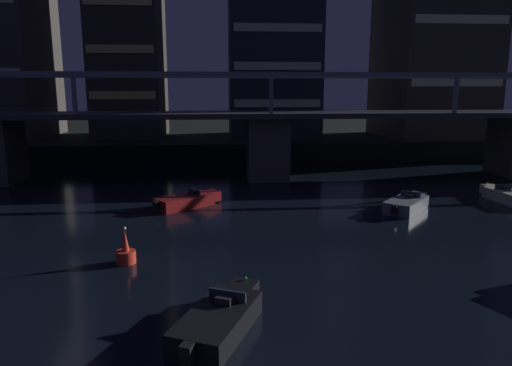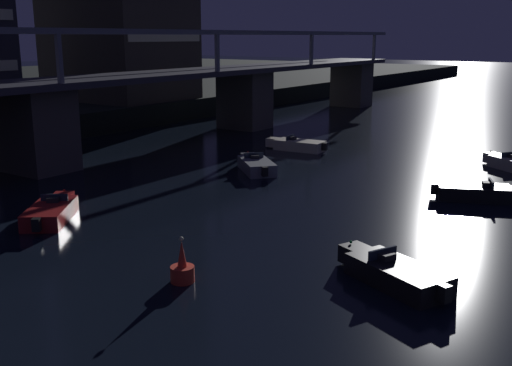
{
  "view_description": "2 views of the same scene",
  "coord_description": "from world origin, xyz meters",
  "px_view_note": "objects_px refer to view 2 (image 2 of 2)",
  "views": [
    {
      "loc": [
        -4.29,
        -2.04,
        7.86
      ],
      "look_at": [
        -2.08,
        25.93,
        2.24
      ],
      "focal_mm": 32.39,
      "sensor_mm": 36.0,
      "label": 1
    },
    {
      "loc": [
        -24.12,
        4.57,
        8.88
      ],
      "look_at": [
        -0.81,
        20.83,
        1.88
      ],
      "focal_mm": 41.95,
      "sensor_mm": 36.0,
      "label": 2
    }
  ],
  "objects_px": {
    "river_bridge": "(35,109)",
    "speedboat_near_center": "(297,145)",
    "speedboat_far_left": "(256,165)",
    "speedboat_near_left": "(394,273)",
    "speedboat_mid_right": "(478,192)",
    "speedboat_near_right": "(52,212)",
    "channel_buoy": "(182,270)"
  },
  "relations": [
    {
      "from": "speedboat_near_left",
      "to": "river_bridge",
      "type": "bearing_deg",
      "value": 80.85
    },
    {
      "from": "speedboat_far_left",
      "to": "channel_buoy",
      "type": "xyz_separation_m",
      "value": [
        -16.9,
        -8.46,
        0.06
      ]
    },
    {
      "from": "river_bridge",
      "to": "speedboat_near_left",
      "type": "bearing_deg",
      "value": -99.15
    },
    {
      "from": "speedboat_near_center",
      "to": "speedboat_far_left",
      "type": "relative_size",
      "value": 1.15
    },
    {
      "from": "speedboat_far_left",
      "to": "channel_buoy",
      "type": "distance_m",
      "value": 18.9
    },
    {
      "from": "speedboat_near_left",
      "to": "speedboat_far_left",
      "type": "xyz_separation_m",
      "value": [
        12.56,
        14.95,
        0.0
      ]
    },
    {
      "from": "speedboat_near_left",
      "to": "speedboat_mid_right",
      "type": "xyz_separation_m",
      "value": [
        13.73,
        0.65,
        0.0
      ]
    },
    {
      "from": "speedboat_mid_right",
      "to": "speedboat_near_right",
      "type": "bearing_deg",
      "value": 134.36
    },
    {
      "from": "speedboat_mid_right",
      "to": "speedboat_far_left",
      "type": "distance_m",
      "value": 14.35
    },
    {
      "from": "speedboat_far_left",
      "to": "river_bridge",
      "type": "bearing_deg",
      "value": 124.06
    },
    {
      "from": "speedboat_near_left",
      "to": "speedboat_near_right",
      "type": "bearing_deg",
      "value": 97.55
    },
    {
      "from": "river_bridge",
      "to": "speedboat_near_center",
      "type": "xyz_separation_m",
      "value": [
        16.44,
        -10.4,
        -3.74
      ]
    },
    {
      "from": "speedboat_near_right",
      "to": "speedboat_far_left",
      "type": "distance_m",
      "value": 14.95
    },
    {
      "from": "river_bridge",
      "to": "speedboat_near_left",
      "type": "xyz_separation_m",
      "value": [
        -4.36,
        -27.07,
        -3.74
      ]
    },
    {
      "from": "river_bridge",
      "to": "speedboat_mid_right",
      "type": "bearing_deg",
      "value": -70.48
    },
    {
      "from": "speedboat_far_left",
      "to": "speedboat_mid_right",
      "type": "bearing_deg",
      "value": -85.32
    },
    {
      "from": "speedboat_near_center",
      "to": "speedboat_near_right",
      "type": "distance_m",
      "value": 23.06
    },
    {
      "from": "speedboat_far_left",
      "to": "speedboat_near_left",
      "type": "bearing_deg",
      "value": -130.04
    },
    {
      "from": "speedboat_near_center",
      "to": "speedboat_far_left",
      "type": "distance_m",
      "value": 8.43
    },
    {
      "from": "speedboat_near_left",
      "to": "speedboat_mid_right",
      "type": "relative_size",
      "value": 1.0
    },
    {
      "from": "channel_buoy",
      "to": "speedboat_far_left",
      "type": "bearing_deg",
      "value": 26.6
    },
    {
      "from": "river_bridge",
      "to": "speedboat_mid_right",
      "type": "distance_m",
      "value": 28.29
    },
    {
      "from": "speedboat_mid_right",
      "to": "channel_buoy",
      "type": "distance_m",
      "value": 18.99
    },
    {
      "from": "river_bridge",
      "to": "speedboat_far_left",
      "type": "distance_m",
      "value": 15.11
    },
    {
      "from": "speedboat_near_right",
      "to": "speedboat_mid_right",
      "type": "distance_m",
      "value": 22.86
    },
    {
      "from": "speedboat_near_center",
      "to": "speedboat_far_left",
      "type": "height_order",
      "value": "same"
    },
    {
      "from": "speedboat_mid_right",
      "to": "speedboat_far_left",
      "type": "xyz_separation_m",
      "value": [
        -1.17,
        14.3,
        0.0
      ]
    },
    {
      "from": "river_bridge",
      "to": "speedboat_near_right",
      "type": "height_order",
      "value": "river_bridge"
    },
    {
      "from": "speedboat_near_center",
      "to": "speedboat_mid_right",
      "type": "distance_m",
      "value": 17.52
    },
    {
      "from": "speedboat_near_center",
      "to": "speedboat_far_left",
      "type": "bearing_deg",
      "value": -168.2
    },
    {
      "from": "river_bridge",
      "to": "speedboat_mid_right",
      "type": "relative_size",
      "value": 20.01
    },
    {
      "from": "speedboat_near_center",
      "to": "speedboat_far_left",
      "type": "xyz_separation_m",
      "value": [
        -8.25,
        -1.72,
        0.0
      ]
    }
  ]
}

